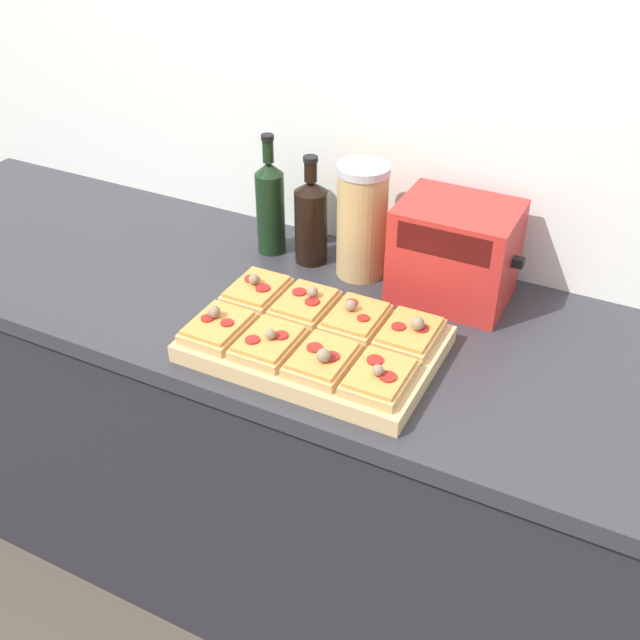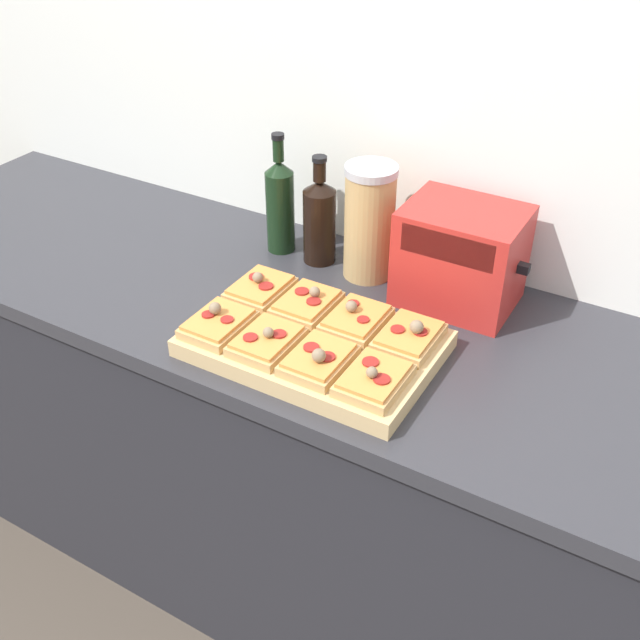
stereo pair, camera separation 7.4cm
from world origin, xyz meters
name	(u,v)px [view 1 (the left image)]	position (x,y,z in m)	size (l,w,h in m)	color
wall_back	(412,124)	(0.00, 0.67, 1.25)	(6.00, 0.06, 2.50)	silver
kitchen_counter	(340,469)	(0.00, 0.32, 0.47)	(2.63, 0.67, 0.93)	#232328
cutting_board	(313,343)	(0.00, 0.19, 0.95)	(0.49, 0.32, 0.04)	tan
pizza_slice_back_left	(257,290)	(-0.18, 0.26, 0.98)	(0.11, 0.14, 0.05)	tan
pizza_slice_back_midleft	(305,304)	(-0.06, 0.26, 0.98)	(0.11, 0.14, 0.05)	tan
pizza_slice_back_midright	(356,318)	(0.05, 0.26, 0.98)	(0.11, 0.14, 0.05)	tan
pizza_slice_back_right	(410,333)	(0.17, 0.26, 0.99)	(0.11, 0.14, 0.06)	tan
pizza_slice_front_left	(218,326)	(-0.18, 0.11, 0.98)	(0.11, 0.14, 0.05)	tan
pizza_slice_front_midleft	(269,342)	(-0.06, 0.11, 0.98)	(0.11, 0.14, 0.05)	tan
pizza_slice_front_midright	(323,359)	(0.06, 0.11, 0.98)	(0.11, 0.14, 0.05)	tan
pizza_slice_front_right	(380,377)	(0.17, 0.11, 0.98)	(0.11, 0.14, 0.05)	tan
olive_oil_bottle	(270,205)	(-0.29, 0.51, 1.06)	(0.07, 0.07, 0.30)	black
wine_bottle	(311,220)	(-0.18, 0.51, 1.04)	(0.08, 0.08, 0.27)	black
grain_jar_tall	(362,221)	(-0.05, 0.51, 1.07)	(0.12, 0.12, 0.27)	tan
toaster_oven	(455,252)	(0.18, 0.51, 1.04)	(0.28, 0.20, 0.22)	red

